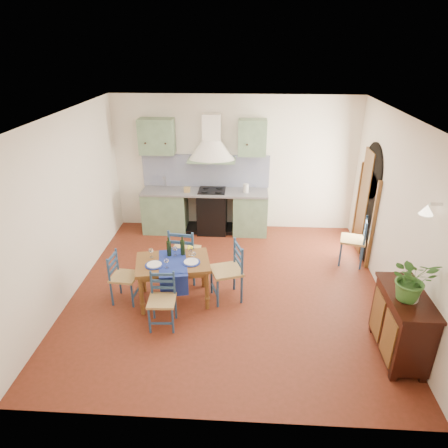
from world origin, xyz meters
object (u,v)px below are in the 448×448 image
(sideboard, at_px, (402,323))
(potted_plant, at_px, (412,279))
(chair_near, at_px, (162,300))
(dining_table, at_px, (173,266))

(sideboard, xyz_separation_m, potted_plant, (-0.04, -0.08, 0.71))
(potted_plant, bearing_deg, chair_near, 170.85)
(dining_table, distance_m, sideboard, 3.25)
(sideboard, relative_size, potted_plant, 1.87)
(dining_table, height_order, potted_plant, potted_plant)
(chair_near, bearing_deg, potted_plant, -9.15)
(chair_near, relative_size, potted_plant, 1.45)
(dining_table, relative_size, sideboard, 1.17)
(chair_near, relative_size, sideboard, 0.77)
(dining_table, bearing_deg, sideboard, -18.33)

